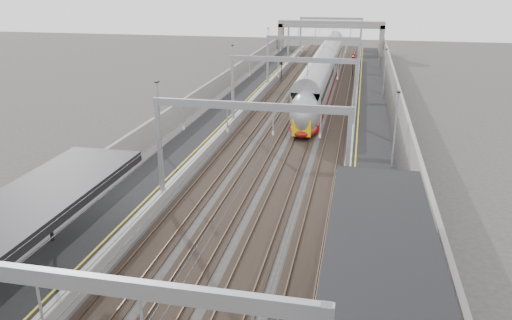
% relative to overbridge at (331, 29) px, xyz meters
% --- Properties ---
extents(platform_left, '(4.00, 120.00, 1.00)m').
position_rel_overbridge_xyz_m(platform_left, '(-8.00, -55.00, -4.81)').
color(platform_left, black).
rests_on(platform_left, ground).
extents(platform_right, '(4.00, 120.00, 1.00)m').
position_rel_overbridge_xyz_m(platform_right, '(8.00, -55.00, -4.81)').
color(platform_right, black).
rests_on(platform_right, ground).
extents(tracks, '(11.40, 140.00, 0.20)m').
position_rel_overbridge_xyz_m(tracks, '(0.00, -55.00, -5.26)').
color(tracks, black).
rests_on(tracks, ground).
extents(overhead_line, '(13.00, 140.00, 6.60)m').
position_rel_overbridge_xyz_m(overhead_line, '(0.00, -48.38, 0.83)').
color(overhead_line, gray).
rests_on(overhead_line, platform_left).
extents(overbridge, '(22.00, 2.20, 6.90)m').
position_rel_overbridge_xyz_m(overbridge, '(0.00, 0.00, 0.00)').
color(overbridge, gray).
rests_on(overbridge, ground).
extents(wall_left, '(0.30, 120.00, 3.20)m').
position_rel_overbridge_xyz_m(wall_left, '(-11.20, -55.00, -3.71)').
color(wall_left, gray).
rests_on(wall_left, ground).
extents(wall_right, '(0.30, 120.00, 3.20)m').
position_rel_overbridge_xyz_m(wall_right, '(11.20, -55.00, -3.71)').
color(wall_right, gray).
rests_on(wall_right, ground).
extents(train, '(2.92, 53.12, 4.60)m').
position_rel_overbridge_xyz_m(train, '(1.50, -37.29, -3.06)').
color(train, '#99140D').
rests_on(train, ground).
extents(signal_green, '(0.32, 0.32, 3.48)m').
position_rel_overbridge_xyz_m(signal_green, '(-5.20, -32.40, -2.89)').
color(signal_green, black).
rests_on(signal_green, ground).
extents(signal_red_near, '(0.32, 0.32, 3.48)m').
position_rel_overbridge_xyz_m(signal_red_near, '(3.20, -30.36, -2.89)').
color(signal_red_near, black).
rests_on(signal_red_near, ground).
extents(signal_red_far, '(0.32, 0.32, 3.48)m').
position_rel_overbridge_xyz_m(signal_red_far, '(5.40, -24.75, -2.89)').
color(signal_red_far, black).
rests_on(signal_red_far, ground).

